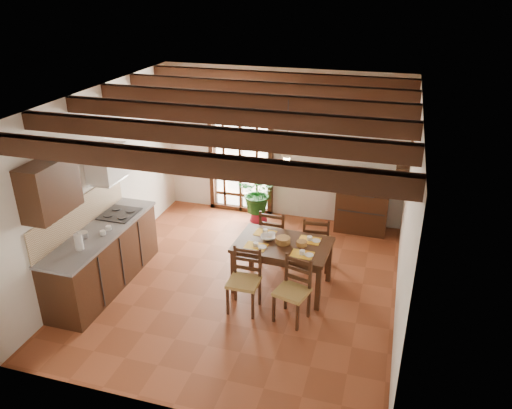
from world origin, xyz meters
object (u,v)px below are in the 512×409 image
at_px(chair_near_left, 244,292).
at_px(crt_tv, 364,182).
at_px(kitchen_counter, 103,257).
at_px(chair_near_right, 292,302).
at_px(sideboard, 361,212).
at_px(pendant_lamp, 287,153).
at_px(chair_far_right, 316,251).
at_px(chair_far_left, 274,244).
at_px(potted_plant, 259,193).
at_px(dining_table, 283,249).

xyz_separation_m(chair_near_left, crt_tv, (1.32, 2.81, 0.67)).
distance_m(kitchen_counter, chair_near_right, 2.87).
height_order(sideboard, crt_tv, crt_tv).
relative_size(sideboard, pendant_lamp, 1.07).
bearing_deg(sideboard, pendant_lamp, -113.67).
xyz_separation_m(chair_far_right, pendant_lamp, (-0.38, -0.58, 1.79)).
distance_m(chair_far_left, potted_plant, 1.48).
relative_size(kitchen_counter, crt_tv, 4.77).
distance_m(chair_far_right, sideboard, 1.58).
bearing_deg(crt_tv, chair_far_right, -106.01).
relative_size(dining_table, sideboard, 1.55).
relative_size(chair_far_left, pendant_lamp, 1.10).
xyz_separation_m(chair_far_left, chair_far_right, (0.68, -0.03, -0.00)).
relative_size(chair_near_left, pendant_lamp, 1.07).
height_order(chair_far_left, sideboard, chair_far_left).
bearing_deg(potted_plant, chair_far_right, -45.39).
relative_size(chair_near_right, potted_plant, 0.44).
bearing_deg(pendant_lamp, chair_far_right, 56.79).
height_order(kitchen_counter, pendant_lamp, pendant_lamp).
bearing_deg(kitchen_counter, sideboard, 38.93).
relative_size(chair_far_left, crt_tv, 1.96).
xyz_separation_m(chair_near_right, sideboard, (0.64, 2.86, 0.10)).
height_order(kitchen_counter, sideboard, kitchen_counter).
relative_size(chair_near_right, chair_far_right, 0.98).
distance_m(sideboard, potted_plant, 1.90).
xyz_separation_m(dining_table, chair_far_left, (-0.30, 0.71, -0.35)).
height_order(chair_near_left, chair_far_left, chair_far_left).
distance_m(chair_far_right, potted_plant, 1.90).
bearing_deg(chair_near_left, chair_far_right, 61.02).
bearing_deg(chair_near_right, pendant_lamp, 126.00).
height_order(dining_table, chair_near_left, chair_near_left).
bearing_deg(potted_plant, chair_near_left, -78.10).
height_order(chair_near_right, potted_plant, potted_plant).
xyz_separation_m(potted_plant, pendant_lamp, (0.94, -1.92, 1.51)).
xyz_separation_m(kitchen_counter, chair_far_right, (2.93, 1.36, -0.19)).
distance_m(chair_near_left, potted_plant, 2.77).
distance_m(chair_far_left, crt_tv, 2.01).
xyz_separation_m(chair_near_right, crt_tv, (0.64, 2.85, 0.68)).
height_order(dining_table, sideboard, sideboard).
distance_m(dining_table, sideboard, 2.36).
bearing_deg(sideboard, chair_far_left, -129.95).
relative_size(chair_far_right, sideboard, 1.01).
bearing_deg(crt_tv, chair_far_left, -125.99).
bearing_deg(kitchen_counter, chair_near_left, 0.14).
height_order(dining_table, pendant_lamp, pendant_lamp).
xyz_separation_m(sideboard, pendant_lamp, (-0.95, -2.04, 1.69)).
height_order(kitchen_counter, chair_near_left, kitchen_counter).
distance_m(sideboard, crt_tv, 0.57).
relative_size(chair_near_left, chair_far_left, 0.98).
height_order(dining_table, crt_tv, crt_tv).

